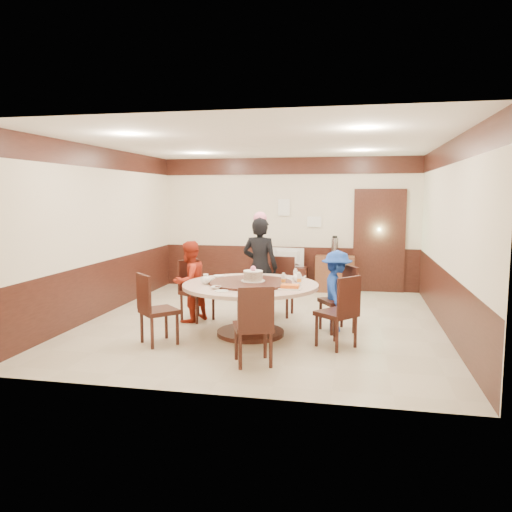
% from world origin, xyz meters
% --- Properties ---
extents(room, '(6.00, 6.04, 2.84)m').
position_xyz_m(room, '(0.01, 0.01, 1.08)').
color(room, beige).
rests_on(room, ground).
extents(banquet_table, '(1.94, 1.94, 0.78)m').
position_xyz_m(banquet_table, '(-0.04, -0.78, 0.53)').
color(banquet_table, '#341610').
rests_on(banquet_table, ground).
extents(chair_0, '(0.61, 0.60, 0.97)m').
position_xyz_m(chair_0, '(1.20, -0.33, 0.30)').
color(chair_0, '#341610').
rests_on(chair_0, ground).
extents(chair_1, '(0.49, 0.49, 0.97)m').
position_xyz_m(chair_1, '(0.19, 0.50, 0.30)').
color(chair_1, '#341610').
rests_on(chair_1, ground).
extents(chair_2, '(0.60, 0.60, 0.97)m').
position_xyz_m(chair_2, '(-1.08, -0.10, 0.30)').
color(chair_2, '#341610').
rests_on(chair_2, ground).
extents(chair_3, '(0.62, 0.62, 0.97)m').
position_xyz_m(chair_3, '(-1.17, -1.47, 0.30)').
color(chair_3, '#341610').
rests_on(chair_3, ground).
extents(chair_4, '(0.57, 0.57, 0.97)m').
position_xyz_m(chair_4, '(0.26, -2.02, 0.30)').
color(chair_4, '#341610').
rests_on(chair_4, ground).
extents(chair_5, '(0.62, 0.62, 0.97)m').
position_xyz_m(chair_5, '(1.21, -1.15, 0.30)').
color(chair_5, '#341610').
rests_on(chair_5, ground).
extents(person_standing, '(0.65, 0.48, 1.65)m').
position_xyz_m(person_standing, '(-0.12, 0.36, 0.83)').
color(person_standing, black).
rests_on(person_standing, ground).
extents(person_red, '(0.72, 0.78, 1.29)m').
position_xyz_m(person_red, '(-1.15, -0.21, 0.64)').
color(person_red, '#A92916').
rests_on(person_red, ground).
extents(person_blue, '(0.48, 0.79, 1.20)m').
position_xyz_m(person_blue, '(1.16, -0.30, 0.60)').
color(person_blue, '#183B9E').
rests_on(person_blue, ground).
extents(birthday_cake, '(0.34, 0.34, 0.22)m').
position_xyz_m(birthday_cake, '(-0.01, -0.75, 0.86)').
color(birthday_cake, white).
rests_on(birthday_cake, banquet_table).
extents(teapot_left, '(0.17, 0.15, 0.13)m').
position_xyz_m(teapot_left, '(-0.65, -0.95, 0.81)').
color(teapot_left, white).
rests_on(teapot_left, banquet_table).
extents(teapot_right, '(0.17, 0.15, 0.13)m').
position_xyz_m(teapot_right, '(0.61, -0.51, 0.81)').
color(teapot_right, white).
rests_on(teapot_right, banquet_table).
extents(bowl_0, '(0.16, 0.16, 0.04)m').
position_xyz_m(bowl_0, '(-0.61, -0.40, 0.77)').
color(bowl_0, white).
rests_on(bowl_0, banquet_table).
extents(bowl_1, '(0.14, 0.14, 0.04)m').
position_xyz_m(bowl_1, '(0.30, -1.36, 0.77)').
color(bowl_1, white).
rests_on(bowl_1, banquet_table).
extents(bowl_2, '(0.14, 0.14, 0.03)m').
position_xyz_m(bowl_2, '(-0.41, -1.27, 0.77)').
color(bowl_2, white).
rests_on(bowl_2, banquet_table).
extents(bowl_3, '(0.12, 0.12, 0.04)m').
position_xyz_m(bowl_3, '(0.64, -0.95, 0.77)').
color(bowl_3, white).
rests_on(bowl_3, banquet_table).
extents(saucer_near, '(0.18, 0.18, 0.01)m').
position_xyz_m(saucer_near, '(-0.29, -1.43, 0.76)').
color(saucer_near, white).
rests_on(saucer_near, banquet_table).
extents(saucer_far, '(0.18, 0.18, 0.01)m').
position_xyz_m(saucer_far, '(0.41, -0.28, 0.76)').
color(saucer_far, white).
rests_on(saucer_far, banquet_table).
extents(shrimp_platter, '(0.30, 0.20, 0.06)m').
position_xyz_m(shrimp_platter, '(0.58, -1.10, 0.78)').
color(shrimp_platter, white).
rests_on(shrimp_platter, banquet_table).
extents(bottle_0, '(0.06, 0.06, 0.16)m').
position_xyz_m(bottle_0, '(0.45, -0.84, 0.83)').
color(bottle_0, white).
rests_on(bottle_0, banquet_table).
extents(bottle_1, '(0.06, 0.06, 0.16)m').
position_xyz_m(bottle_1, '(0.66, -0.77, 0.83)').
color(bottle_1, white).
rests_on(bottle_1, banquet_table).
extents(bottle_2, '(0.06, 0.06, 0.16)m').
position_xyz_m(bottle_2, '(0.56, -0.40, 0.83)').
color(bottle_2, white).
rests_on(bottle_2, banquet_table).
extents(tv_stand, '(0.85, 0.45, 0.50)m').
position_xyz_m(tv_stand, '(0.01, 2.75, 0.25)').
color(tv_stand, '#341610').
rests_on(tv_stand, ground).
extents(television, '(0.69, 0.17, 0.40)m').
position_xyz_m(television, '(0.01, 2.75, 0.70)').
color(television, gray).
rests_on(television, tv_stand).
extents(side_cabinet, '(0.80, 0.40, 0.75)m').
position_xyz_m(side_cabinet, '(1.01, 2.78, 0.38)').
color(side_cabinet, brown).
rests_on(side_cabinet, ground).
extents(thermos, '(0.15, 0.15, 0.38)m').
position_xyz_m(thermos, '(1.00, 2.78, 0.94)').
color(thermos, silver).
rests_on(thermos, side_cabinet).
extents(notice_left, '(0.25, 0.00, 0.35)m').
position_xyz_m(notice_left, '(-0.10, 2.96, 1.75)').
color(notice_left, white).
rests_on(notice_left, room).
extents(notice_right, '(0.30, 0.00, 0.22)m').
position_xyz_m(notice_right, '(0.55, 2.96, 1.45)').
color(notice_right, white).
rests_on(notice_right, room).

